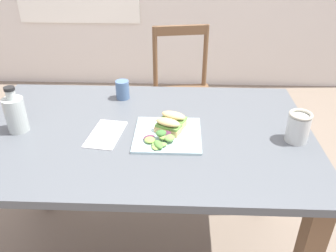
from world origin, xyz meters
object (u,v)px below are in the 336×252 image
(dining_table, at_px, (142,156))
(fork_on_napkin, at_px, (107,131))
(plate_lunch, at_px, (168,135))
(sandwich_half_back, at_px, (174,119))
(chair_wooden_far, at_px, (183,95))
(sandwich_half_front, at_px, (168,126))
(mason_jar_iced_tea, at_px, (298,128))
(bottle_cold_brew, at_px, (16,116))
(cup_extra_side, at_px, (123,90))

(dining_table, distance_m, fork_on_napkin, 0.18)
(plate_lunch, height_order, sandwich_half_back, sandwich_half_back)
(chair_wooden_far, height_order, sandwich_half_front, chair_wooden_far)
(plate_lunch, bearing_deg, mason_jar_iced_tea, -1.41)
(sandwich_half_back, bearing_deg, bottle_cold_brew, -175.63)
(plate_lunch, xyz_separation_m, fork_on_napkin, (-0.23, 0.02, 0.00))
(sandwich_half_front, bearing_deg, bottle_cold_brew, 179.27)
(sandwich_half_back, distance_m, cup_extra_side, 0.35)
(cup_extra_side, bearing_deg, dining_table, -67.96)
(mason_jar_iced_tea, bearing_deg, chair_wooden_far, 112.62)
(sandwich_half_front, xyz_separation_m, sandwich_half_back, (0.02, 0.05, 0.00))
(plate_lunch, xyz_separation_m, sandwich_half_back, (0.02, 0.07, 0.03))
(bottle_cold_brew, bearing_deg, sandwich_half_front, -0.73)
(sandwich_half_front, distance_m, cup_extra_side, 0.38)
(sandwich_half_back, bearing_deg, plate_lunch, -107.56)
(bottle_cold_brew, height_order, mason_jar_iced_tea, bottle_cold_brew)
(chair_wooden_far, bearing_deg, cup_extra_side, -113.04)
(chair_wooden_far, xyz_separation_m, sandwich_half_back, (-0.04, -0.91, 0.33))
(chair_wooden_far, bearing_deg, bottle_cold_brew, -123.79)
(mason_jar_iced_tea, bearing_deg, fork_on_napkin, 177.65)
(chair_wooden_far, height_order, bottle_cold_brew, bottle_cold_brew)
(sandwich_half_back, xyz_separation_m, mason_jar_iced_tea, (0.46, -0.08, 0.01))
(sandwich_half_back, relative_size, mason_jar_iced_tea, 0.95)
(chair_wooden_far, relative_size, bottle_cold_brew, 4.76)
(chair_wooden_far, relative_size, plate_lunch, 3.47)
(chair_wooden_far, xyz_separation_m, cup_extra_side, (-0.28, -0.66, 0.33))
(fork_on_napkin, bearing_deg, sandwich_half_front, -1.31)
(dining_table, relative_size, fork_on_napkin, 7.15)
(dining_table, bearing_deg, bottle_cold_brew, -177.57)
(dining_table, xyz_separation_m, sandwich_half_back, (0.13, 0.03, 0.16))
(plate_lunch, bearing_deg, sandwich_half_back, 72.44)
(fork_on_napkin, bearing_deg, sandwich_half_back, 10.68)
(chair_wooden_far, xyz_separation_m, sandwich_half_front, (-0.06, -0.97, 0.33))
(sandwich_half_back, height_order, cup_extra_side, cup_extra_side)
(chair_wooden_far, bearing_deg, sandwich_half_back, -92.69)
(cup_extra_side, bearing_deg, mason_jar_iced_tea, -25.35)
(chair_wooden_far, relative_size, cup_extra_side, 10.25)
(sandwich_half_front, xyz_separation_m, bottle_cold_brew, (-0.58, 0.01, 0.03))
(chair_wooden_far, xyz_separation_m, bottle_cold_brew, (-0.64, -0.96, 0.36))
(bottle_cold_brew, xyz_separation_m, cup_extra_side, (0.36, 0.30, -0.02))
(sandwich_half_back, bearing_deg, fork_on_napkin, -169.32)
(sandwich_half_front, distance_m, mason_jar_iced_tea, 0.48)
(dining_table, distance_m, cup_extra_side, 0.34)
(sandwich_half_back, relative_size, bottle_cold_brew, 0.60)
(cup_extra_side, bearing_deg, sandwich_half_back, -46.58)
(plate_lunch, height_order, fork_on_napkin, plate_lunch)
(sandwich_half_front, height_order, bottle_cold_brew, bottle_cold_brew)
(sandwich_half_front, xyz_separation_m, cup_extra_side, (-0.22, 0.31, 0.00))
(bottle_cold_brew, bearing_deg, chair_wooden_far, 56.21)
(fork_on_napkin, xyz_separation_m, cup_extra_side, (0.02, 0.30, 0.04))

